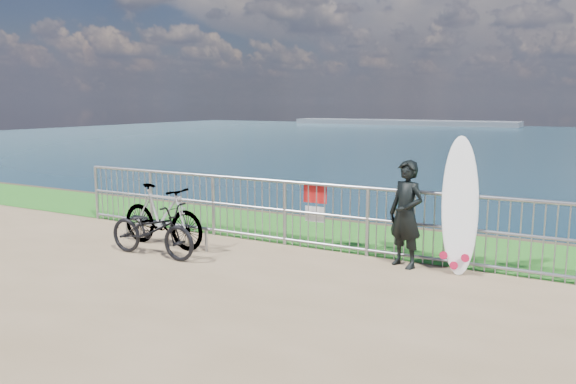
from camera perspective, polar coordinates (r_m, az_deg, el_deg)
The scene contains 8 objects.
grass_strip at distance 10.46m, azimuth 5.02°, elevation -4.29°, with size 120.00×120.00×0.00m, color #216C1D.
seascape at distance 161.49m, azimuth 11.54°, elevation 6.74°, with size 260.00×260.00×5.00m.
railing at distance 9.35m, azimuth 2.46°, elevation -2.31°, with size 10.06×0.10×1.13m.
surfer at distance 8.47m, azimuth 11.90°, elevation -2.21°, with size 0.58×0.38×1.60m, color black.
surfboard at distance 8.36m, azimuth 17.04°, elevation -1.79°, with size 0.64×0.60×1.98m.
bicycle_near at distance 9.15m, azimuth -13.65°, elevation -3.73°, with size 0.58×1.66×0.87m, color black.
bicycle_far at distance 9.71m, azimuth -12.66°, elevation -2.38°, with size 0.50×1.77×1.06m, color black.
bike_rack at distance 9.85m, azimuth -12.43°, elevation -3.38°, with size 1.96×0.05×0.41m.
Camera 1 is at (4.07, -6.62, 2.45)m, focal length 35.00 mm.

